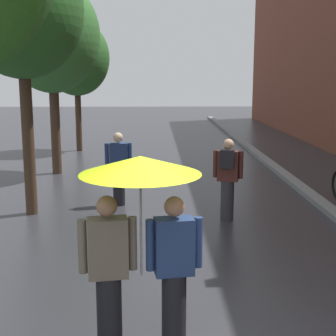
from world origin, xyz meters
TOP-DOWN VIEW (x-y plane):
  - kerb_strip at (3.20, 10.00)m, footprint 0.30×36.00m
  - street_tree_1 at (-3.00, 5.72)m, footprint 2.40×2.40m
  - street_tree_2 at (-3.31, 9.91)m, footprint 2.70×2.70m
  - street_tree_3 at (-3.31, 14.21)m, footprint 2.42×2.42m
  - couple_under_umbrella at (-0.59, 0.65)m, footprint 1.26×1.22m
  - pedestrian_walking_midground at (0.97, 5.16)m, footprint 0.57×0.40m
  - pedestrian_walking_far at (-1.24, 6.35)m, footprint 0.59×0.26m

SIDE VIEW (x-z plane):
  - kerb_strip at x=3.20m, z-range 0.00..0.12m
  - pedestrian_walking_far at x=-1.24m, z-range 0.01..1.62m
  - pedestrian_walking_midground at x=0.97m, z-range 0.06..1.67m
  - couple_under_umbrella at x=-0.59m, z-range 0.39..2.44m
  - street_tree_3 at x=-3.31m, z-range 1.02..5.85m
  - street_tree_2 at x=-3.31m, z-range 1.14..6.62m
  - street_tree_1 at x=-3.00m, z-range 1.34..6.75m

